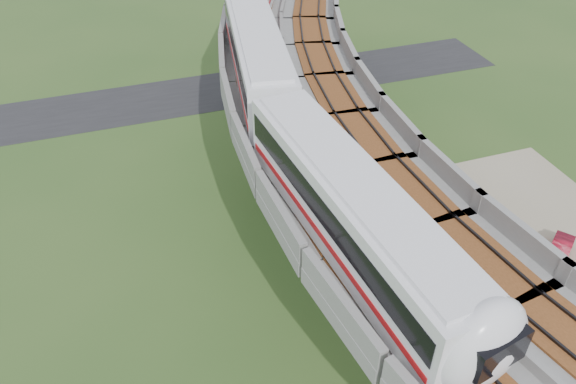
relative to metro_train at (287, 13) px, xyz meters
name	(u,v)px	position (x,y,z in m)	size (l,w,h in m)	color
ground	(333,308)	(-2.65, -16.41, -12.31)	(160.00, 160.00, 0.00)	#305020
dirt_lot	(545,277)	(11.35, -18.41, -12.29)	(18.00, 26.00, 0.04)	gray
asphalt_road	(219,91)	(-2.65, 13.59, -12.29)	(60.00, 8.00, 0.03)	#232326
viaduct	(409,176)	(1.19, -16.41, -3.26)	(19.58, 73.98, 11.40)	#99968E
metro_train	(287,13)	(0.00, 0.00, 0.00)	(20.84, 58.90, 3.64)	white
fence	(473,263)	(7.11, -16.41, -11.56)	(3.87, 38.73, 1.50)	#2D382D
tree_0	(353,90)	(8.09, 5.08, -9.82)	(2.83, 2.83, 3.69)	#382314
tree_1	(356,125)	(5.97, -0.32, -10.18)	(2.21, 2.21, 3.08)	#382314
tree_2	(372,158)	(4.97, -5.57, -9.85)	(2.35, 2.35, 3.46)	#382314
tree_3	(402,224)	(3.51, -13.13, -9.97)	(2.17, 2.17, 3.27)	#382314
tree_4	(477,307)	(4.15, -20.67, -10.03)	(2.96, 2.96, 3.55)	#382314
car_red	(560,250)	(13.32, -17.16, -11.69)	(1.23, 3.53, 1.16)	maroon
car_dark	(443,183)	(9.99, -8.10, -11.74)	(1.49, 3.66, 1.06)	black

